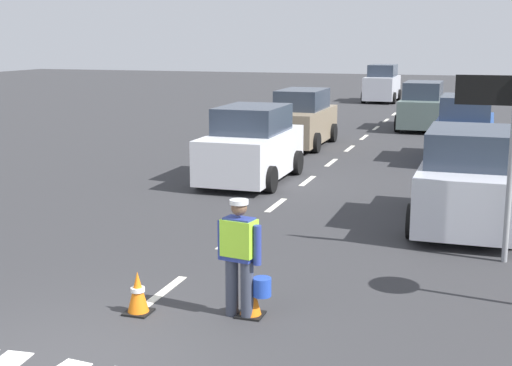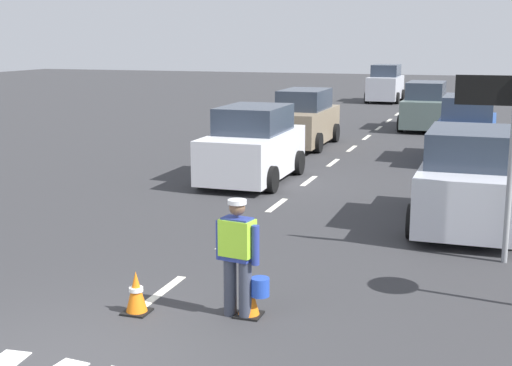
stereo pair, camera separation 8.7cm
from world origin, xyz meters
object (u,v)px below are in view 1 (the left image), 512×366
object	(u,v)px
road_worker	(241,252)
lane_direction_sign	(499,123)
traffic_cone_far	(251,296)
car_parked_far	(465,131)
car_oncoming_lead	(252,146)
car_oncoming_second	(302,120)
traffic_cone_near	(138,293)
car_outgoing_far	(423,107)
car_parked_curbside	(467,181)
car_oncoming_third	(382,85)

from	to	relation	value
road_worker	lane_direction_sign	bearing A→B (deg)	48.99
lane_direction_sign	road_worker	bearing A→B (deg)	-131.01
traffic_cone_far	car_parked_far	xyz separation A→B (m)	(2.31, 14.12, 0.66)
car_oncoming_lead	car_oncoming_second	distance (m)	6.56
traffic_cone_near	traffic_cone_far	world-z (taller)	traffic_cone_near
traffic_cone_far	car_outgoing_far	xyz separation A→B (m)	(0.31, 21.90, 0.63)
lane_direction_sign	car_parked_curbside	size ratio (longest dim) A/B	0.76
car_parked_far	car_oncoming_second	xyz separation A→B (m)	(-5.65, 1.52, -0.02)
car_oncoming_third	car_parked_far	bearing A→B (deg)	-74.72
road_worker	traffic_cone_near	xyz separation A→B (m)	(-1.42, -0.34, -0.63)
car_outgoing_far	road_worker	bearing A→B (deg)	-91.11
car_oncoming_second	car_parked_curbside	xyz separation A→B (m)	(5.99, -9.67, 0.01)
road_worker	car_outgoing_far	distance (m)	21.96
road_worker	traffic_cone_near	size ratio (longest dim) A/B	2.72
car_oncoming_second	car_oncoming_third	size ratio (longest dim) A/B	1.11
lane_direction_sign	car_oncoming_second	bearing A→B (deg)	118.58
car_parked_curbside	traffic_cone_near	bearing A→B (deg)	-123.35
traffic_cone_far	car_outgoing_far	world-z (taller)	car_outgoing_far
lane_direction_sign	car_outgoing_far	distance (m)	18.47
road_worker	car_parked_far	xyz separation A→B (m)	(2.43, 14.18, 0.02)
car_parked_curbside	car_oncoming_lead	bearing A→B (deg)	151.25
car_parked_far	car_oncoming_third	xyz separation A→B (m)	(-5.53, 20.24, 0.07)
traffic_cone_near	car_parked_curbside	xyz separation A→B (m)	(4.19, 6.37, 0.64)
road_worker	car_outgoing_far	world-z (taller)	car_outgoing_far
traffic_cone_far	car_oncoming_lead	xyz separation A→B (m)	(-3.02, 9.08, 0.65)
road_worker	car_oncoming_lead	world-z (taller)	car_oncoming_lead
car_parked_curbside	traffic_cone_far	bearing A→B (deg)	-113.99
car_parked_curbside	car_outgoing_far	distance (m)	16.10
car_parked_far	car_outgoing_far	distance (m)	8.03
lane_direction_sign	traffic_cone_far	distance (m)	5.31
car_oncoming_lead	car_oncoming_third	bearing A→B (deg)	90.45
car_oncoming_third	car_oncoming_second	bearing A→B (deg)	-90.36
car_oncoming_lead	car_oncoming_third	xyz separation A→B (m)	(-0.20, 25.28, 0.09)
traffic_cone_near	car_outgoing_far	world-z (taller)	car_outgoing_far
road_worker	car_parked_curbside	world-z (taller)	car_parked_curbside
lane_direction_sign	traffic_cone_far	xyz separation A→B (m)	(-3.16, -3.71, -2.11)
traffic_cone_near	traffic_cone_far	size ratio (longest dim) A/B	1.04
car_oncoming_third	car_oncoming_lead	bearing A→B (deg)	-89.55
road_worker	traffic_cone_far	distance (m)	0.65
car_oncoming_second	car_outgoing_far	xyz separation A→B (m)	(3.65, 6.26, -0.01)
car_parked_far	car_oncoming_third	distance (m)	20.99
traffic_cone_near	car_parked_far	bearing A→B (deg)	75.16
car_oncoming_second	car_outgoing_far	world-z (taller)	car_oncoming_second
traffic_cone_near	car_oncoming_second	xyz separation A→B (m)	(-1.80, 16.04, 0.63)
car_parked_far	traffic_cone_near	bearing A→B (deg)	-104.84
traffic_cone_near	car_oncoming_third	xyz separation A→B (m)	(-1.68, 34.76, 0.72)
road_worker	car_oncoming_second	distance (m)	16.03
car_oncoming_lead	lane_direction_sign	bearing A→B (deg)	-41.00
car_oncoming_lead	car_outgoing_far	xyz separation A→B (m)	(3.33, 12.81, -0.01)
car_parked_far	car_oncoming_second	world-z (taller)	car_parked_far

